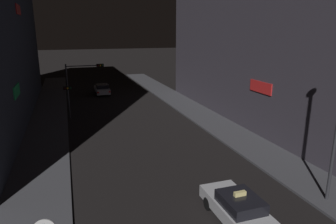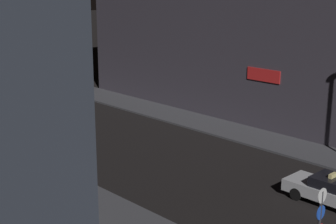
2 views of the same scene
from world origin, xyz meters
TOP-DOWN VIEW (x-y plane):
  - sidewalk_right at (7.47, 28.39)m, footprint 3.48×60.78m
  - taxi at (1.43, 9.99)m, footprint 1.83×4.45m
  - traffic_light_left_kerb at (-5.47, 30.26)m, footprint 0.80×0.42m

SIDE VIEW (x-z plane):
  - sidewalk_right at x=7.47m, z-range 0.00..0.14m
  - taxi at x=1.43m, z-range -0.07..1.55m
  - traffic_light_left_kerb at x=-5.47m, z-range 0.75..4.12m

